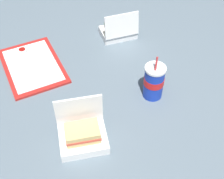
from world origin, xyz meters
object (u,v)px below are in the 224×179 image
plastic_fork (45,56)px  clamshell_sandwich_back (118,29)px  food_tray (33,66)px  soda_cup_left (154,81)px  clamshell_sandwich_left (83,135)px  ketchup_cup (22,51)px

plastic_fork → clamshell_sandwich_back: (0.05, 0.40, 0.03)m
plastic_fork → clamshell_sandwich_back: bearing=59.0°
food_tray → soda_cup_left: soda_cup_left is taller
food_tray → soda_cup_left: (0.47, 0.36, 0.08)m
plastic_fork → food_tray: bearing=-99.0°
food_tray → plastic_fork: 0.08m
clamshell_sandwich_back → clamshell_sandwich_left: size_ratio=0.93×
clamshell_sandwich_back → plastic_fork: bearing=-97.7°
soda_cup_left → plastic_fork: bearing=-150.4°
food_tray → soda_cup_left: bearing=37.3°
clamshell_sandwich_left → ketchup_cup: bearing=178.2°
soda_cup_left → clamshell_sandwich_left: bearing=-84.3°
clamshell_sandwich_back → food_tray: bearing=-94.1°
food_tray → soda_cup_left: 0.59m
plastic_fork → clamshell_sandwich_left: bearing=-34.0°
clamshell_sandwich_left → soda_cup_left: bearing=95.7°
clamshell_sandwich_back → soda_cup_left: (0.43, -0.13, 0.04)m
ketchup_cup → plastic_fork: 0.12m
clamshell_sandwich_left → soda_cup_left: size_ratio=1.01×
ketchup_cup → clamshell_sandwich_left: (0.62, -0.02, 0.02)m
food_tray → clamshell_sandwich_back: (0.03, 0.48, 0.04)m
ketchup_cup → clamshell_sandwich_back: (0.14, 0.48, 0.02)m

